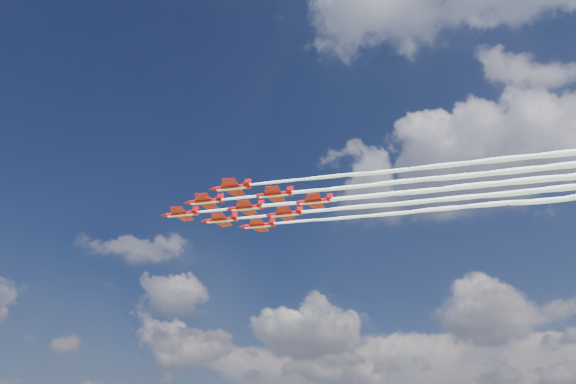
% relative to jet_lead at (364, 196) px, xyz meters
% --- Properties ---
extents(jet_lead, '(109.60, 43.07, 2.96)m').
position_rel_jet_lead_xyz_m(jet_lead, '(0.00, 0.00, 0.00)').
color(jet_lead, red).
extents(jet_row2_port, '(109.60, 43.07, 2.96)m').
position_rel_jet_lead_xyz_m(jet_row2_port, '(11.69, -2.90, 0.00)').
color(jet_row2_port, red).
extents(jet_row2_starb, '(109.60, 43.07, 2.96)m').
position_rel_jet_lead_xyz_m(jet_row2_starb, '(7.16, 9.68, 0.00)').
color(jet_row2_starb, red).
extents(jet_row3_port, '(109.60, 43.07, 2.96)m').
position_rel_jet_lead_xyz_m(jet_row3_port, '(23.38, -5.81, 0.00)').
color(jet_row3_port, red).
extents(jet_row3_centre, '(109.60, 43.07, 2.96)m').
position_rel_jet_lead_xyz_m(jet_row3_centre, '(18.85, 6.78, 0.00)').
color(jet_row3_centre, red).
extents(jet_row3_starb, '(109.60, 43.07, 2.96)m').
position_rel_jet_lead_xyz_m(jet_row3_starb, '(14.33, 19.37, 0.00)').
color(jet_row3_starb, red).
extents(jet_row4_port, '(109.60, 43.07, 2.96)m').
position_rel_jet_lead_xyz_m(jet_row4_port, '(30.54, 3.87, 0.00)').
color(jet_row4_port, red).
extents(jet_row4_starb, '(109.60, 43.07, 2.96)m').
position_rel_jet_lead_xyz_m(jet_row4_starb, '(26.01, 16.46, 0.00)').
color(jet_row4_starb, red).
extents(jet_tail, '(109.60, 43.07, 2.96)m').
position_rel_jet_lead_xyz_m(jet_tail, '(37.70, 13.56, 0.00)').
color(jet_tail, red).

